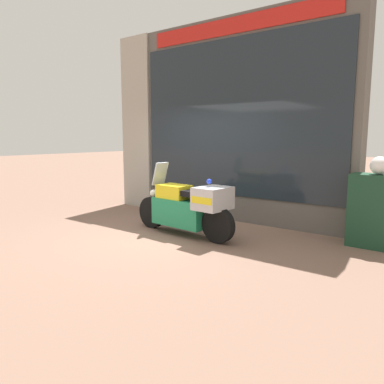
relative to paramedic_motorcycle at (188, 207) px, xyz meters
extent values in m
plane|color=#7A5B4C|center=(-0.41, -0.26, -0.54)|extent=(60.00, 60.00, 0.00)
cube|color=#56514C|center=(-0.41, 1.74, 1.56)|extent=(5.80, 0.40, 4.20)
cube|color=#A39E93|center=(-2.86, 1.77, 1.56)|extent=(0.92, 0.55, 4.20)
cube|color=#1E262D|center=(0.01, 1.53, 1.61)|extent=(4.66, 0.02, 3.20)
cube|color=red|center=(0.01, 1.52, 3.43)|extent=(4.19, 0.03, 0.32)
cube|color=slate|center=(-0.03, 1.75, -0.26)|extent=(4.44, 0.30, 0.55)
cube|color=silver|center=(-0.03, 1.89, 0.70)|extent=(4.44, 0.02, 1.42)
cube|color=beige|center=(-0.03, 1.75, 1.40)|extent=(4.44, 0.30, 0.02)
cube|color=#195623|center=(-1.59, 1.75, 1.44)|extent=(0.18, 0.04, 0.06)
cube|color=black|center=(-0.55, 1.75, 1.44)|extent=(0.18, 0.04, 0.06)
cube|color=maroon|center=(0.49, 1.75, 1.44)|extent=(0.18, 0.04, 0.06)
cube|color=navy|center=(1.53, 1.75, 1.44)|extent=(0.18, 0.04, 0.06)
cube|color=white|center=(-1.41, 1.69, 0.15)|extent=(0.19, 0.03, 0.27)
cube|color=#2866B7|center=(-0.03, 1.69, 0.15)|extent=(0.19, 0.02, 0.27)
cube|color=#2D8E42|center=(1.34, 1.69, 0.15)|extent=(0.19, 0.01, 0.27)
cylinder|color=black|center=(-0.95, 0.07, -0.23)|extent=(0.62, 0.18, 0.61)
cylinder|color=black|center=(0.69, -0.05, -0.23)|extent=(0.62, 0.18, 0.61)
cube|color=#1E8456|center=(-0.17, 0.01, -0.12)|extent=(1.14, 0.51, 0.49)
cube|color=yellow|center=(-0.34, 0.02, 0.23)|extent=(0.63, 0.43, 0.28)
cube|color=black|center=(0.08, -0.01, 0.25)|extent=(0.67, 0.37, 0.10)
cube|color=#B7B7BC|center=(0.56, -0.04, 0.21)|extent=(0.53, 0.64, 0.38)
cube|color=yellow|center=(0.56, -0.04, 0.21)|extent=(0.48, 0.65, 0.11)
cube|color=#B2BCC6|center=(-0.71, 0.05, 0.55)|extent=(0.18, 0.31, 0.44)
sphere|color=white|center=(-0.91, 0.07, 0.15)|extent=(0.14, 0.14, 0.14)
sphere|color=blue|center=(0.48, -0.04, 0.49)|extent=(0.09, 0.09, 0.09)
cube|color=#193D28|center=(2.83, 1.30, 0.06)|extent=(0.80, 0.45, 1.19)
sphere|color=white|center=(2.85, 1.27, 0.80)|extent=(0.29, 0.29, 0.29)
camera|label=1|loc=(4.07, -5.20, 1.25)|focal=35.00mm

